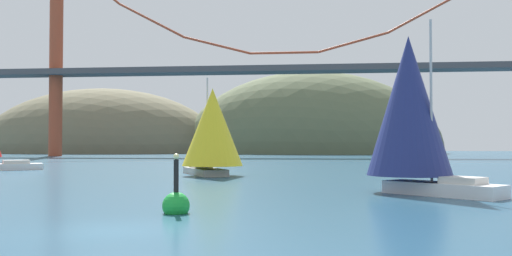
% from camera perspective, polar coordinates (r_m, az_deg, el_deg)
% --- Properties ---
extents(ground_plane, '(360.00, 360.00, 0.00)m').
position_cam_1_polar(ground_plane, '(18.43, -14.79, -10.28)').
color(ground_plane, navy).
extents(headland_left, '(71.30, 44.00, 36.88)m').
position_cam_1_polar(headland_left, '(164.01, -15.79, -2.48)').
color(headland_left, '#6B664C').
rests_on(headland_left, ground_plane).
extents(headland_center, '(71.44, 44.00, 45.07)m').
position_cam_1_polar(headland_center, '(152.04, 5.69, -2.61)').
color(headland_center, '#5B6647').
rests_on(headland_center, ground_plane).
extents(suspension_bridge, '(133.97, 6.00, 43.66)m').
position_cam_1_polar(suspension_bridge, '(113.45, 2.91, 6.96)').
color(suspension_bridge, '#A34228').
rests_on(suspension_bridge, ground_plane).
extents(sailboat_yellow_sail, '(7.14, 9.10, 8.51)m').
position_cam_1_polar(sailboat_yellow_sail, '(46.64, -4.59, -0.16)').
color(sailboat_yellow_sail, '#B7B2A8').
rests_on(sailboat_yellow_sail, ground_plane).
extents(sailboat_navy_sail, '(7.85, 7.53, 9.55)m').
position_cam_1_polar(sailboat_navy_sail, '(31.96, 15.75, 1.86)').
color(sailboat_navy_sail, white).
rests_on(sailboat_navy_sail, ground_plane).
extents(channel_buoy, '(1.10, 1.10, 2.64)m').
position_cam_1_polar(channel_buoy, '(22.30, -8.30, -7.83)').
color(channel_buoy, green).
rests_on(channel_buoy, ground_plane).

